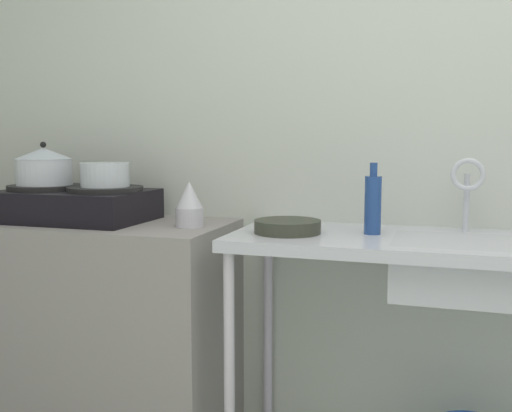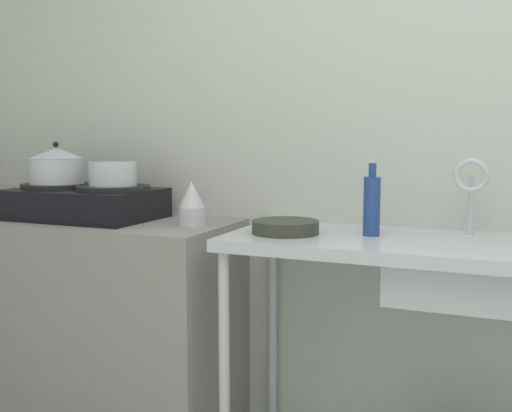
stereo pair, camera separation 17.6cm
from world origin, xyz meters
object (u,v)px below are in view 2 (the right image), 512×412
frying_pan (285,227)px  bottle_by_sink (372,205)px  stove (85,202)px  pot_on_right_burner (113,174)px  sink_basin (464,273)px  faucet (471,183)px  pot_on_left_burner (57,165)px  percolator (192,204)px

frying_pan → bottle_by_sink: bottle_by_sink is taller
stove → bottle_by_sink: bearing=1.2°
stove → pot_on_right_burner: size_ratio=3.12×
frying_pan → bottle_by_sink: size_ratio=0.95×
sink_basin → faucet: 0.31m
faucet → bottle_by_sink: 0.33m
faucet → bottle_by_sink: (-0.30, -0.11, -0.07)m
pot_on_left_burner → faucet: (1.59, 0.14, -0.04)m
pot_on_left_burner → faucet: pot_on_left_burner is taller
faucet → bottle_by_sink: faucet is taller
sink_basin → faucet: faucet is taller
pot_on_right_burner → bottle_by_sink: 1.02m
pot_on_left_burner → faucet: size_ratio=0.86×
pot_on_right_burner → bottle_by_sink: (1.02, 0.02, -0.08)m
faucet → frying_pan: (-0.58, -0.18, -0.15)m
pot_on_right_burner → frying_pan: (0.74, -0.04, -0.16)m
percolator → faucet: (0.96, 0.15, 0.09)m
stove → pot_on_left_burner: pot_on_left_burner is taller
stove → frying_pan: size_ratio=2.53×
bottle_by_sink → percolator: bearing=-176.8°
pot_on_left_burner → sink_basin: pot_on_left_burner is taller
stove → faucet: (1.46, 0.14, 0.11)m
sink_basin → pot_on_left_burner: bearing=179.1°
pot_on_left_burner → pot_on_right_burner: bearing=0.0°
faucet → frying_pan: bearing=-162.8°
stove → sink_basin: bearing=-0.9°
stove → faucet: 1.47m
percolator → frying_pan: 0.38m
pot_on_left_burner → bottle_by_sink: pot_on_left_burner is taller
stove → sink_basin: size_ratio=1.29×
pot_on_right_burner → frying_pan: size_ratio=0.81×
sink_basin → frying_pan: (-0.58, -0.02, 0.11)m
percolator → bottle_by_sink: bearing=3.2°
frying_pan → faucet: bearing=17.2°
pot_on_right_burner → stove: bearing=180.0°
faucet → bottle_by_sink: bearing=-159.5°
pot_on_left_burner → faucet: bearing=4.9°
pot_on_right_burner → faucet: 1.32m
pot_on_left_burner → sink_basin: 1.62m
stove → percolator: percolator is taller
stove → faucet: size_ratio=2.24×
sink_basin → bottle_by_sink: bearing=170.9°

